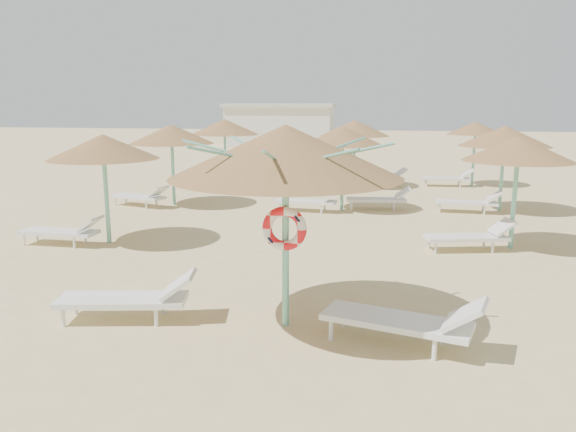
# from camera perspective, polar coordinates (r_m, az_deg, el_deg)

# --- Properties ---
(ground) EXTENTS (120.00, 120.00, 0.00)m
(ground) POSITION_cam_1_polar(r_m,az_deg,el_deg) (9.13, -2.44, -10.76)
(ground) COLOR #D2BD80
(ground) RESTS_ON ground
(main_palapa) EXTENTS (3.50, 3.50, 3.14)m
(main_palapa) POSITION_cam_1_polar(r_m,az_deg,el_deg) (8.37, -0.26, 6.52)
(main_palapa) COLOR #6FC1AA
(main_palapa) RESTS_ON ground
(lounger_main_a) EXTENTS (2.28, 1.03, 0.80)m
(lounger_main_a) POSITION_cam_1_polar(r_m,az_deg,el_deg) (9.44, -15.62, -7.98)
(lounger_main_a) COLOR white
(lounger_main_a) RESTS_ON ground
(lounger_main_b) EXTENTS (2.38, 1.30, 0.83)m
(lounger_main_b) POSITION_cam_1_polar(r_m,az_deg,el_deg) (8.34, 11.97, -10.32)
(lounger_main_b) COLOR white
(lounger_main_b) RESTS_ON ground
(palapa_field) EXTENTS (14.20, 13.98, 2.72)m
(palapa_field) POSITION_cam_1_polar(r_m,az_deg,el_deg) (19.15, 3.69, 8.12)
(palapa_field) COLOR #6FC1AA
(palapa_field) RESTS_ON ground
(service_hut) EXTENTS (8.40, 4.40, 3.25)m
(service_hut) POSITION_cam_1_polar(r_m,az_deg,el_deg) (43.99, -0.78, 9.25)
(service_hut) COLOR silver
(service_hut) RESTS_ON ground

